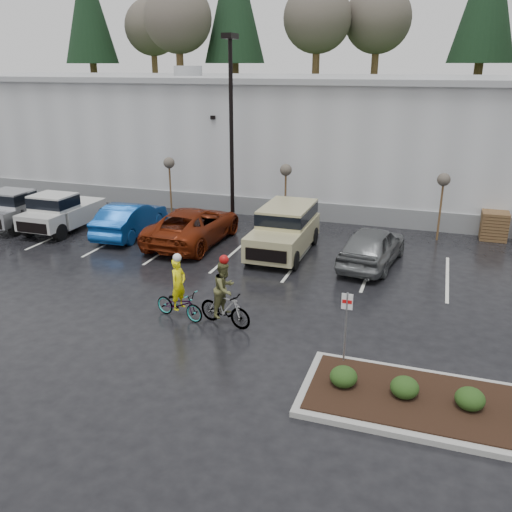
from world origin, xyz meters
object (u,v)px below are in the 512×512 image
(sapling_east, at_px, (443,183))
(pallet_stack_a, at_px, (494,225))
(pickup_silver, at_px, (25,206))
(car_blue, at_px, (130,219))
(car_grey, at_px, (372,246))
(sapling_west, at_px, (169,166))
(sapling_mid, at_px, (286,173))
(cyclist_hivis, at_px, (179,298))
(lamppost, at_px, (231,113))
(car_red, at_px, (193,225))
(suv_tan, at_px, (284,231))
(fire_lane_sign, at_px, (346,320))
(cyclist_olive, at_px, (225,300))
(pickup_white, at_px, (67,210))

(sapling_east, relative_size, pallet_stack_a, 2.37)
(pickup_silver, xyz_separation_m, car_blue, (6.17, 0.06, -0.17))
(pickup_silver, relative_size, car_grey, 1.07)
(sapling_west, relative_size, pickup_silver, 0.62)
(sapling_mid, relative_size, car_blue, 0.65)
(sapling_west, bearing_deg, cyclist_hivis, -61.76)
(sapling_east, bearing_deg, lamppost, -174.29)
(pickup_silver, height_order, car_grey, pickup_silver)
(car_blue, bearing_deg, pallet_stack_a, -166.80)
(sapling_mid, distance_m, sapling_east, 7.50)
(car_red, distance_m, suv_tan, 4.40)
(car_blue, relative_size, cyclist_hivis, 2.19)
(pallet_stack_a, distance_m, car_grey, 7.39)
(car_red, bearing_deg, suv_tan, 178.79)
(sapling_west, relative_size, cyclist_hivis, 1.43)
(car_red, bearing_deg, pickup_silver, 0.83)
(fire_lane_sign, xyz_separation_m, car_blue, (-11.99, 8.86, -0.60))
(car_red, height_order, cyclist_olive, cyclist_olive)
(car_red, relative_size, suv_tan, 1.17)
(pallet_stack_a, distance_m, suv_tan, 10.31)
(sapling_east, xyz_separation_m, pallet_stack_a, (2.50, 1.00, -2.05))
(pickup_white, bearing_deg, cyclist_olive, -33.02)
(pallet_stack_a, distance_m, cyclist_olive, 15.24)
(sapling_mid, height_order, cyclist_olive, sapling_mid)
(pallet_stack_a, bearing_deg, sapling_west, -176.53)
(pickup_white, distance_m, cyclist_olive, 13.81)
(suv_tan, bearing_deg, cyclist_olive, -88.76)
(car_grey, bearing_deg, cyclist_olive, 70.30)
(pickup_white, height_order, suv_tan, suv_tan)
(sapling_east, distance_m, car_red, 11.66)
(pallet_stack_a, xyz_separation_m, pickup_silver, (-22.86, -4.99, 0.30))
(car_red, bearing_deg, cyclist_olive, 122.53)
(car_grey, bearing_deg, car_red, 5.31)
(lamppost, bearing_deg, pickup_white, -159.16)
(lamppost, bearing_deg, cyclist_olive, -70.22)
(sapling_mid, relative_size, pickup_white, 0.62)
(pickup_white, bearing_deg, fire_lane_sign, -29.50)
(sapling_west, distance_m, fire_lane_sign, 17.46)
(cyclist_olive, bearing_deg, lamppost, 33.28)
(sapling_mid, bearing_deg, pallet_stack_a, 5.71)
(suv_tan, bearing_deg, lamppost, 138.27)
(pickup_silver, bearing_deg, car_red, -0.32)
(sapling_west, xyz_separation_m, pickup_white, (-3.81, -3.97, -1.75))
(sapling_mid, distance_m, cyclist_hivis, 11.68)
(sapling_east, bearing_deg, pallet_stack_a, 21.80)
(sapling_west, distance_m, cyclist_hivis, 13.21)
(lamppost, relative_size, cyclist_olive, 3.90)
(pickup_silver, bearing_deg, pickup_white, 0.49)
(sapling_mid, distance_m, pickup_silver, 13.58)
(lamppost, height_order, car_grey, lamppost)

